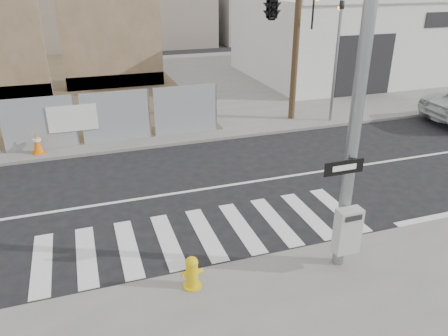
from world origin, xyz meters
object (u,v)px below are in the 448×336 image
object	(u,v)px
fire_hydrant	(192,272)
auto_shop	(346,37)
signal_pole	(296,38)
traffic_cone_d	(142,129)
traffic_cone_c	(37,143)

from	to	relation	value
fire_hydrant	auto_shop	bearing A→B (deg)	40.29
signal_pole	traffic_cone_d	bearing A→B (deg)	112.05
traffic_cone_c	traffic_cone_d	size ratio (longest dim) A/B	1.25
auto_shop	fire_hydrant	size ratio (longest dim) A/B	16.12
signal_pole	auto_shop	size ratio (longest dim) A/B	0.58
signal_pole	traffic_cone_c	xyz separation A→B (m)	(-6.85, 6.66, -4.27)
traffic_cone_c	traffic_cone_d	bearing A→B (deg)	7.96
auto_shop	traffic_cone_d	xyz separation A→B (m)	(-14.42, -7.80, -2.10)
signal_pole	fire_hydrant	distance (m)	6.02
auto_shop	traffic_cone_c	xyz separation A→B (m)	(-18.35, -8.35, -2.02)
fire_hydrant	traffic_cone_c	distance (m)	9.80
signal_pole	auto_shop	distance (m)	19.04
auto_shop	traffic_cone_c	size ratio (longest dim) A/B	14.98
auto_shop	fire_hydrant	world-z (taller)	auto_shop
signal_pole	fire_hydrant	size ratio (longest dim) A/B	9.40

